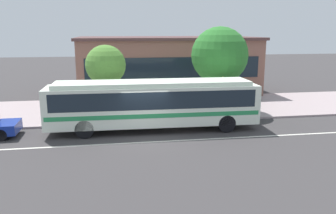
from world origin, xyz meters
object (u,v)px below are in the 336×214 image
object	(u,v)px
bus_stop_sign	(223,91)
pedestrian_walking_along_curb	(72,105)
street_tree_mid_block	(220,55)
transit_bus	(154,102)
street_tree_near_stop	(106,65)
pedestrian_waiting_near_sign	(70,105)

from	to	relation	value
bus_stop_sign	pedestrian_walking_along_curb	bearing A→B (deg)	174.32
street_tree_mid_block	transit_bus	bearing A→B (deg)	-142.71
transit_bus	street_tree_mid_block	distance (m)	6.78
transit_bus	street_tree_near_stop	distance (m)	4.80
transit_bus	pedestrian_walking_along_curb	world-z (taller)	transit_bus
transit_bus	street_tree_mid_block	world-z (taller)	street_tree_mid_block
bus_stop_sign	street_tree_near_stop	bearing A→B (deg)	167.68
transit_bus	pedestrian_waiting_near_sign	xyz separation A→B (m)	(-4.95, 2.46, -0.55)
bus_stop_sign	street_tree_mid_block	bearing A→B (deg)	79.90
pedestrian_waiting_near_sign	bus_stop_sign	world-z (taller)	bus_stop_sign
transit_bus	bus_stop_sign	xyz separation A→B (m)	(4.74, 1.95, 0.13)
bus_stop_sign	street_tree_near_stop	xyz separation A→B (m)	(-7.41, 1.62, 1.64)
pedestrian_walking_along_curb	bus_stop_sign	xyz separation A→B (m)	(9.57, -0.95, 0.74)
pedestrian_walking_along_curb	bus_stop_sign	distance (m)	9.65
transit_bus	bus_stop_sign	bearing A→B (deg)	22.40
bus_stop_sign	street_tree_mid_block	size ratio (longest dim) A/B	0.45
bus_stop_sign	street_tree_mid_block	distance (m)	2.91
pedestrian_walking_along_curb	transit_bus	bearing A→B (deg)	-30.98
street_tree_mid_block	street_tree_near_stop	bearing A→B (deg)	-177.82
pedestrian_walking_along_curb	bus_stop_sign	world-z (taller)	bus_stop_sign
transit_bus	street_tree_near_stop	xyz separation A→B (m)	(-2.68, 3.57, 1.77)
transit_bus	street_tree_mid_block	size ratio (longest dim) A/B	2.06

